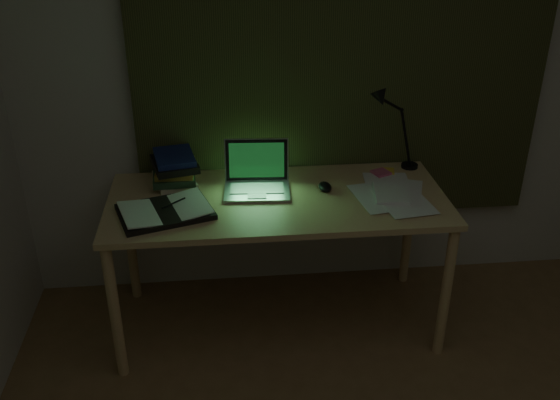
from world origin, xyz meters
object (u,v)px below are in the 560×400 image
at_px(loose_papers, 379,192).
at_px(open_textbook, 165,211).
at_px(desk, 278,263).
at_px(laptop, 257,172).
at_px(book_stack, 174,168).
at_px(desk_lamp, 414,125).

bearing_deg(loose_papers, open_textbook, -174.29).
bearing_deg(desk, laptop, 147.18).
distance_m(open_textbook, loose_papers, 1.07).
relative_size(desk, book_stack, 6.64).
xyz_separation_m(desk, book_stack, (-0.52, 0.22, 0.47)).
bearing_deg(laptop, open_textbook, -154.55).
bearing_deg(laptop, desk, -29.08).
xyz_separation_m(laptop, book_stack, (-0.42, 0.16, -0.03)).
height_order(loose_papers, desk_lamp, desk_lamp).
distance_m(book_stack, loose_papers, 1.06).
height_order(book_stack, desk_lamp, desk_lamp).
height_order(desk, open_textbook, open_textbook).
distance_m(book_stack, desk_lamp, 1.29).
relative_size(desk, loose_papers, 4.25).
bearing_deg(open_textbook, loose_papers, -11.82).
bearing_deg(open_textbook, desk_lamp, -0.08).
relative_size(desk, open_textbook, 3.99).
xyz_separation_m(open_textbook, desk_lamp, (1.31, 0.41, 0.23)).
height_order(desk, loose_papers, loose_papers).
bearing_deg(desk, open_textbook, -168.10).
distance_m(laptop, open_textbook, 0.49).
bearing_deg(open_textbook, laptop, 4.18).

